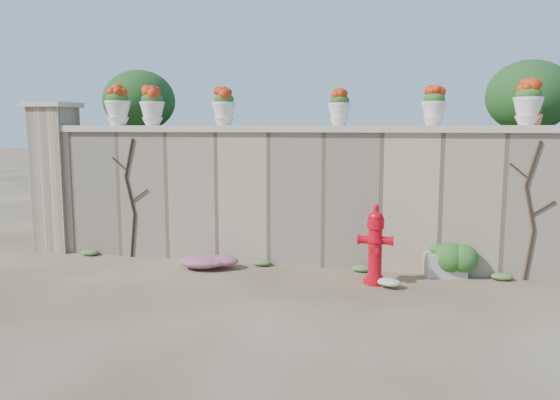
% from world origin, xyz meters
% --- Properties ---
extents(ground, '(80.00, 80.00, 0.00)m').
position_xyz_m(ground, '(0.00, 0.00, 0.00)').
color(ground, '#493724').
rests_on(ground, ground).
extents(stone_wall, '(8.00, 0.40, 2.00)m').
position_xyz_m(stone_wall, '(0.00, 1.80, 1.00)').
color(stone_wall, tan).
rests_on(stone_wall, ground).
extents(wall_cap, '(8.10, 0.52, 0.10)m').
position_xyz_m(wall_cap, '(0.00, 1.80, 2.05)').
color(wall_cap, beige).
rests_on(wall_cap, stone_wall).
extents(gate_pillar, '(0.72, 0.72, 2.48)m').
position_xyz_m(gate_pillar, '(-4.15, 1.80, 1.26)').
color(gate_pillar, tan).
rests_on(gate_pillar, ground).
extents(raised_fill, '(9.00, 6.00, 2.00)m').
position_xyz_m(raised_fill, '(0.00, 5.00, 1.00)').
color(raised_fill, '#384C23').
rests_on(raised_fill, ground).
extents(back_shrub_left, '(1.30, 1.30, 1.10)m').
position_xyz_m(back_shrub_left, '(-3.20, 3.00, 2.55)').
color(back_shrub_left, '#143814').
rests_on(back_shrub_left, raised_fill).
extents(back_shrub_right, '(1.30, 1.30, 1.10)m').
position_xyz_m(back_shrub_right, '(3.40, 3.00, 2.55)').
color(back_shrub_right, '#143814').
rests_on(back_shrub_right, raised_fill).
extents(vine_left, '(0.60, 0.04, 1.91)m').
position_xyz_m(vine_left, '(-2.67, 1.58, 0.99)').
color(vine_left, black).
rests_on(vine_left, ground).
extents(vine_right, '(0.60, 0.04, 1.91)m').
position_xyz_m(vine_right, '(3.23, 1.58, 0.99)').
color(vine_right, black).
rests_on(vine_right, ground).
extents(fire_hydrant, '(0.45, 0.32, 1.06)m').
position_xyz_m(fire_hydrant, '(1.21, 0.94, 0.54)').
color(fire_hydrant, '#BE0713').
rests_on(fire_hydrant, ground).
extents(planter_box, '(0.61, 0.43, 0.46)m').
position_xyz_m(planter_box, '(2.15, 1.55, 0.21)').
color(planter_box, beige).
rests_on(planter_box, ground).
extents(green_shrub, '(0.66, 0.59, 0.62)m').
position_xyz_m(green_shrub, '(2.34, 1.55, 0.31)').
color(green_shrub, '#1E5119').
rests_on(green_shrub, ground).
extents(magenta_clump, '(0.98, 0.65, 0.26)m').
position_xyz_m(magenta_clump, '(-1.17, 1.15, 0.13)').
color(magenta_clump, '#CD2990').
rests_on(magenta_clump, ground).
extents(white_flowers, '(0.49, 0.39, 0.18)m').
position_xyz_m(white_flowers, '(1.40, 0.72, 0.09)').
color(white_flowers, white).
rests_on(white_flowers, ground).
extents(urn_pot_0, '(0.40, 0.40, 0.63)m').
position_xyz_m(urn_pot_0, '(-2.96, 1.80, 2.41)').
color(urn_pot_0, silver).
rests_on(urn_pot_0, wall_cap).
extents(urn_pot_1, '(0.38, 0.38, 0.60)m').
position_xyz_m(urn_pot_1, '(-2.36, 1.80, 2.40)').
color(urn_pot_1, silver).
rests_on(urn_pot_1, wall_cap).
extents(urn_pot_2, '(0.36, 0.36, 0.57)m').
position_xyz_m(urn_pot_2, '(-1.17, 1.80, 2.38)').
color(urn_pot_2, silver).
rests_on(urn_pot_2, wall_cap).
extents(urn_pot_3, '(0.33, 0.33, 0.52)m').
position_xyz_m(urn_pot_3, '(0.61, 1.80, 2.36)').
color(urn_pot_3, silver).
rests_on(urn_pot_3, wall_cap).
extents(urn_pot_4, '(0.34, 0.34, 0.53)m').
position_xyz_m(urn_pot_4, '(1.93, 1.80, 2.36)').
color(urn_pot_4, silver).
rests_on(urn_pot_4, wall_cap).
extents(urn_pot_5, '(0.39, 0.39, 0.61)m').
position_xyz_m(urn_pot_5, '(3.16, 1.80, 2.40)').
color(urn_pot_5, silver).
rests_on(urn_pot_5, wall_cap).
extents(terracotta_pot, '(0.21, 0.21, 0.25)m').
position_xyz_m(terracotta_pot, '(3.25, 1.80, 2.21)').
color(terracotta_pot, '#BB5B39').
rests_on(terracotta_pot, wall_cap).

